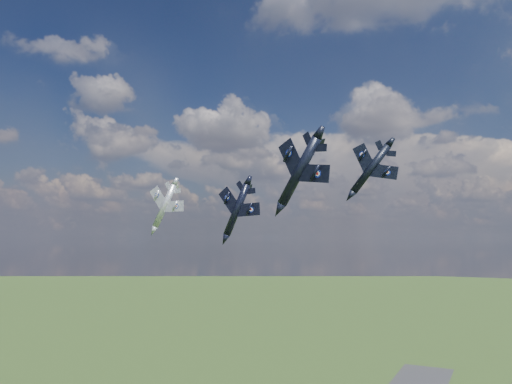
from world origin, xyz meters
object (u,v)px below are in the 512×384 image
at_px(jet_high_navy, 371,169).
at_px(jet_left_silver, 165,206).
at_px(jet_lead_navy, 237,209).
at_px(jet_right_navy, 299,171).

bearing_deg(jet_high_navy, jet_left_silver, 166.27).
height_order(jet_lead_navy, jet_left_silver, jet_left_silver).
xyz_separation_m(jet_lead_navy, jet_high_navy, (25.67, 2.66, 6.73)).
xyz_separation_m(jet_right_navy, jet_high_navy, (1.25, 31.19, 4.11)).
relative_size(jet_lead_navy, jet_left_silver, 0.96).
bearing_deg(jet_lead_navy, jet_left_silver, 156.91).
bearing_deg(jet_left_silver, jet_lead_navy, -28.71).
bearing_deg(jet_right_navy, jet_left_silver, 155.31).
xyz_separation_m(jet_high_navy, jet_left_silver, (-52.19, 9.37, -4.51)).
xyz_separation_m(jet_right_navy, jet_left_silver, (-50.94, 40.56, -0.40)).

